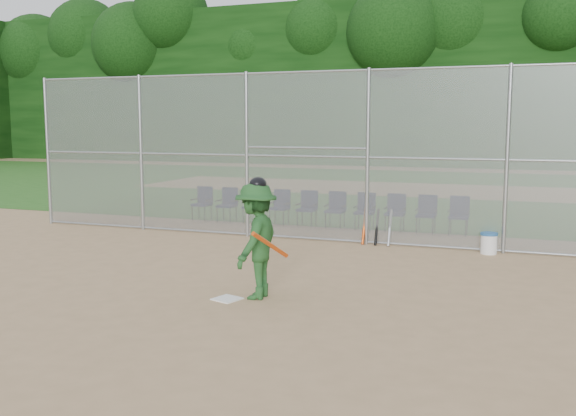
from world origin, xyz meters
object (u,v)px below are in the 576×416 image
(water_cooler, at_px, (489,243))
(chair_0, at_px, (202,204))
(batter_at_plate, at_px, (256,240))
(home_plate, at_px, (227,299))

(water_cooler, distance_m, chair_0, 8.33)
(batter_at_plate, xyz_separation_m, chair_0, (-4.77, 7.12, -0.45))
(batter_at_plate, height_order, water_cooler, batter_at_plate)
(home_plate, bearing_deg, batter_at_plate, 34.44)
(chair_0, bearing_deg, water_cooler, -15.18)
(home_plate, height_order, batter_at_plate, batter_at_plate)
(home_plate, relative_size, batter_at_plate, 0.20)
(home_plate, bearing_deg, chair_0, 120.68)
(home_plate, height_order, chair_0, chair_0)
(water_cooler, relative_size, chair_0, 0.48)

